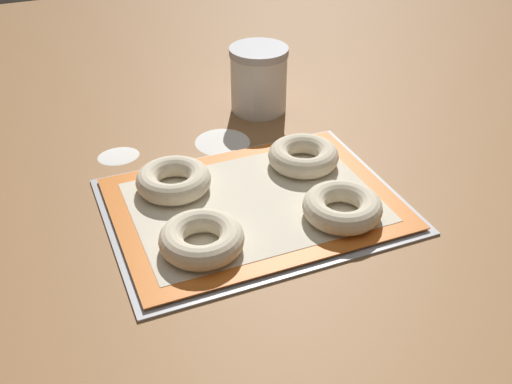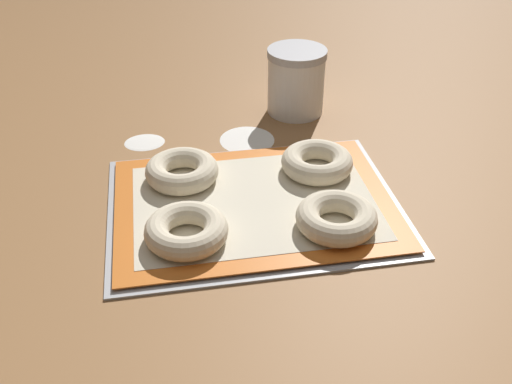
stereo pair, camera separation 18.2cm
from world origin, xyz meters
name	(u,v)px [view 1 (the left image)]	position (x,y,z in m)	size (l,w,h in m)	color
ground_plane	(258,212)	(0.00, 0.00, 0.00)	(2.80, 2.80, 0.00)	olive
baking_tray	(256,205)	(0.00, 0.02, 0.00)	(0.50, 0.38, 0.01)	#B2B5BA
baking_mat	(256,202)	(0.00, 0.02, 0.01)	(0.47, 0.35, 0.00)	orange
bagel_front_left	(202,239)	(-0.12, -0.07, 0.03)	(0.13, 0.13, 0.04)	beige
bagel_front_right	(342,207)	(0.12, -0.08, 0.03)	(0.13, 0.13, 0.04)	beige
bagel_back_left	(174,180)	(-0.12, 0.11, 0.03)	(0.13, 0.13, 0.04)	beige
bagel_back_right	(303,156)	(0.13, 0.09, 0.03)	(0.13, 0.13, 0.04)	beige
flour_canister	(259,79)	(0.15, 0.36, 0.07)	(0.13, 0.13, 0.14)	white
flour_patch_near	(222,142)	(0.03, 0.25, 0.00)	(0.11, 0.12, 0.00)	white
flour_patch_far	(118,156)	(-0.18, 0.28, 0.00)	(0.08, 0.07, 0.00)	white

